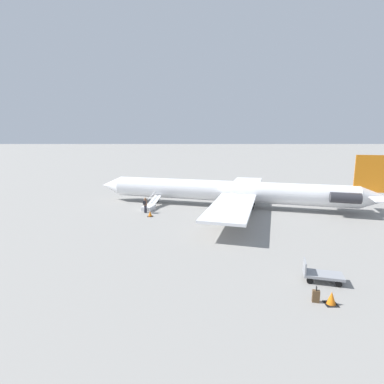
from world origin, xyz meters
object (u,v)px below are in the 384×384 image
(airplane_main, at_px, (236,191))
(passenger, at_px, (145,204))
(luggage_cart, at_px, (321,274))
(boarding_stairs, at_px, (150,206))
(suitcase, at_px, (316,296))

(airplane_main, bearing_deg, passenger, 30.30)
(passenger, height_order, luggage_cart, passenger)
(boarding_stairs, bearing_deg, airplane_main, -68.49)
(boarding_stairs, xyz_separation_m, passenger, (0.27, 1.70, 0.64))
(boarding_stairs, distance_m, passenger, 1.84)
(passenger, relative_size, luggage_cart, 0.72)
(luggage_cart, xyz_separation_m, suitcase, (1.19, 2.20, -0.13))
(airplane_main, height_order, suitcase, airplane_main)
(airplane_main, relative_size, luggage_cart, 14.14)
(suitcase, bearing_deg, boarding_stairs, -60.58)
(airplane_main, bearing_deg, luggage_cart, 112.34)
(luggage_cart, bearing_deg, passenger, -36.86)
(boarding_stairs, height_order, luggage_cart, boarding_stairs)
(suitcase, bearing_deg, airplane_main, -87.12)
(passenger, distance_m, suitcase, 21.73)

